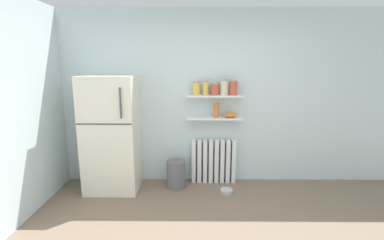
{
  "coord_description": "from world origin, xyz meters",
  "views": [
    {
      "loc": [
        -0.21,
        -2.19,
        1.83
      ],
      "look_at": [
        -0.25,
        1.6,
        1.05
      ],
      "focal_mm": 26.21,
      "sensor_mm": 36.0,
      "label": 1
    }
  ],
  "objects_px": {
    "storage_jar_1": "(206,88)",
    "storage_jar_2": "(215,89)",
    "storage_jar_0": "(196,88)",
    "storage_jar_4": "(233,88)",
    "shelf_bowl": "(230,115)",
    "refrigerator": "(112,134)",
    "storage_jar_3": "(224,87)",
    "vase": "(216,110)",
    "radiator": "(213,161)",
    "trash_bin": "(176,174)",
    "pet_food_bowl": "(226,191)"
  },
  "relations": [
    {
      "from": "shelf_bowl",
      "to": "storage_jar_3",
      "type": "bearing_deg",
      "value": 180.0
    },
    {
      "from": "storage_jar_1",
      "to": "trash_bin",
      "type": "height_order",
      "value": "storage_jar_1"
    },
    {
      "from": "pet_food_bowl",
      "to": "radiator",
      "type": "bearing_deg",
      "value": 113.02
    },
    {
      "from": "storage_jar_2",
      "to": "storage_jar_3",
      "type": "distance_m",
      "value": 0.14
    },
    {
      "from": "storage_jar_1",
      "to": "shelf_bowl",
      "type": "height_order",
      "value": "storage_jar_1"
    },
    {
      "from": "storage_jar_0",
      "to": "storage_jar_2",
      "type": "height_order",
      "value": "storage_jar_0"
    },
    {
      "from": "shelf_bowl",
      "to": "storage_jar_4",
      "type": "bearing_deg",
      "value": 0.0
    },
    {
      "from": "storage_jar_1",
      "to": "trash_bin",
      "type": "bearing_deg",
      "value": -159.41
    },
    {
      "from": "storage_jar_3",
      "to": "storage_jar_4",
      "type": "bearing_deg",
      "value": 0.0
    },
    {
      "from": "refrigerator",
      "to": "storage_jar_1",
      "type": "xyz_separation_m",
      "value": [
        1.35,
        0.2,
        0.64
      ]
    },
    {
      "from": "radiator",
      "to": "storage_jar_1",
      "type": "distance_m",
      "value": 1.14
    },
    {
      "from": "storage_jar_3",
      "to": "pet_food_bowl",
      "type": "bearing_deg",
      "value": -85.45
    },
    {
      "from": "storage_jar_0",
      "to": "trash_bin",
      "type": "xyz_separation_m",
      "value": [
        -0.3,
        -0.16,
        -1.26
      ]
    },
    {
      "from": "storage_jar_3",
      "to": "vase",
      "type": "bearing_deg",
      "value": 180.0
    },
    {
      "from": "storage_jar_1",
      "to": "pet_food_bowl",
      "type": "bearing_deg",
      "value": -49.9
    },
    {
      "from": "storage_jar_2",
      "to": "trash_bin",
      "type": "relative_size",
      "value": 0.43
    },
    {
      "from": "storage_jar_1",
      "to": "storage_jar_2",
      "type": "xyz_separation_m",
      "value": [
        0.13,
        0.0,
        -0.02
      ]
    },
    {
      "from": "radiator",
      "to": "storage_jar_0",
      "type": "relative_size",
      "value": 3.42
    },
    {
      "from": "storage_jar_0",
      "to": "shelf_bowl",
      "type": "height_order",
      "value": "storage_jar_0"
    },
    {
      "from": "shelf_bowl",
      "to": "storage_jar_2",
      "type": "bearing_deg",
      "value": 180.0
    },
    {
      "from": "storage_jar_0",
      "to": "storage_jar_3",
      "type": "height_order",
      "value": "storage_jar_3"
    },
    {
      "from": "vase",
      "to": "storage_jar_3",
      "type": "bearing_deg",
      "value": 0.0
    },
    {
      "from": "storage_jar_0",
      "to": "storage_jar_1",
      "type": "distance_m",
      "value": 0.14
    },
    {
      "from": "storage_jar_1",
      "to": "storage_jar_3",
      "type": "relative_size",
      "value": 0.93
    },
    {
      "from": "shelf_bowl",
      "to": "refrigerator",
      "type": "bearing_deg",
      "value": -173.22
    },
    {
      "from": "storage_jar_4",
      "to": "shelf_bowl",
      "type": "relative_size",
      "value": 1.2
    },
    {
      "from": "storage_jar_2",
      "to": "vase",
      "type": "height_order",
      "value": "storage_jar_2"
    },
    {
      "from": "storage_jar_4",
      "to": "pet_food_bowl",
      "type": "distance_m",
      "value": 1.49
    },
    {
      "from": "radiator",
      "to": "storage_jar_1",
      "type": "bearing_deg",
      "value": -167.47
    },
    {
      "from": "storage_jar_1",
      "to": "storage_jar_2",
      "type": "height_order",
      "value": "storage_jar_1"
    },
    {
      "from": "storage_jar_0",
      "to": "storage_jar_3",
      "type": "bearing_deg",
      "value": -0.0
    },
    {
      "from": "storage_jar_2",
      "to": "storage_jar_4",
      "type": "bearing_deg",
      "value": -0.0
    },
    {
      "from": "shelf_bowl",
      "to": "trash_bin",
      "type": "height_order",
      "value": "shelf_bowl"
    },
    {
      "from": "trash_bin",
      "to": "pet_food_bowl",
      "type": "distance_m",
      "value": 0.78
    },
    {
      "from": "storage_jar_0",
      "to": "storage_jar_1",
      "type": "xyz_separation_m",
      "value": [
        0.13,
        0.0,
        0.01
      ]
    },
    {
      "from": "storage_jar_3",
      "to": "pet_food_bowl",
      "type": "relative_size",
      "value": 1.27
    },
    {
      "from": "storage_jar_0",
      "to": "shelf_bowl",
      "type": "distance_m",
      "value": 0.64
    },
    {
      "from": "storage_jar_1",
      "to": "vase",
      "type": "relative_size",
      "value": 0.97
    },
    {
      "from": "pet_food_bowl",
      "to": "shelf_bowl",
      "type": "bearing_deg",
      "value": 78.44
    },
    {
      "from": "storage_jar_3",
      "to": "refrigerator",
      "type": "bearing_deg",
      "value": -172.81
    },
    {
      "from": "storage_jar_0",
      "to": "vase",
      "type": "height_order",
      "value": "storage_jar_0"
    },
    {
      "from": "storage_jar_4",
      "to": "trash_bin",
      "type": "height_order",
      "value": "storage_jar_4"
    },
    {
      "from": "storage_jar_3",
      "to": "storage_jar_4",
      "type": "distance_m",
      "value": 0.13
    },
    {
      "from": "storage_jar_2",
      "to": "shelf_bowl",
      "type": "relative_size",
      "value": 0.96
    },
    {
      "from": "storage_jar_1",
      "to": "storage_jar_0",
      "type": "bearing_deg",
      "value": 180.0
    },
    {
      "from": "storage_jar_0",
      "to": "storage_jar_3",
      "type": "distance_m",
      "value": 0.41
    },
    {
      "from": "radiator",
      "to": "vase",
      "type": "bearing_deg",
      "value": -47.71
    },
    {
      "from": "storage_jar_1",
      "to": "pet_food_bowl",
      "type": "distance_m",
      "value": 1.51
    },
    {
      "from": "storage_jar_4",
      "to": "trash_bin",
      "type": "distance_m",
      "value": 1.53
    },
    {
      "from": "storage_jar_2",
      "to": "pet_food_bowl",
      "type": "relative_size",
      "value": 1.01
    }
  ]
}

